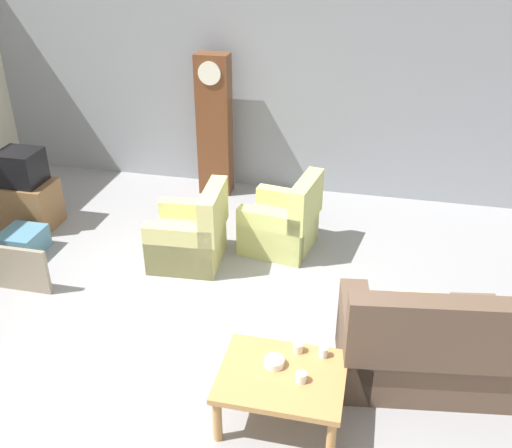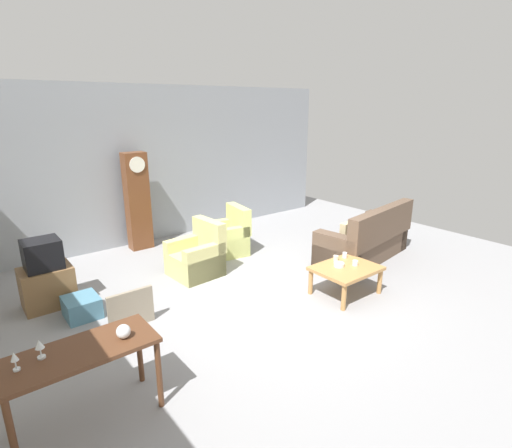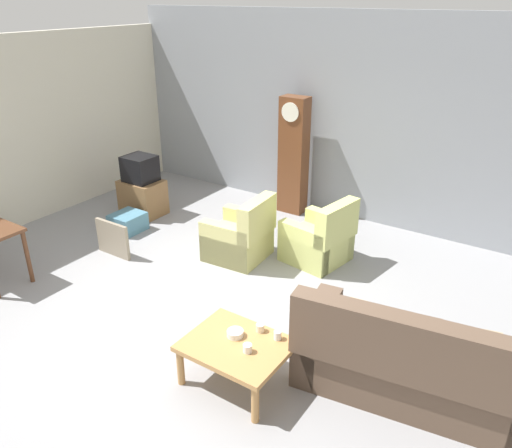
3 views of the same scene
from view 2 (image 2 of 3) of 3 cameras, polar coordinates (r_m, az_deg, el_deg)
The scene contains 19 objects.
ground_plane at distance 6.29m, azimuth 2.66°, elevation -9.72°, with size 10.40×10.40×0.00m, color gray.
garage_door_wall at distance 8.75m, azimuth -12.96°, elevation 8.49°, with size 8.40×0.16×3.20m, color gray.
couch_floral at distance 7.71m, azimuth 15.54°, elevation -2.35°, with size 2.21×1.17×1.04m.
armchair_olive_near at distance 6.85m, azimuth -8.48°, elevation -4.78°, with size 0.84×0.81×0.92m.
armchair_olive_far at distance 7.74m, azimuth -4.30°, elevation -2.07°, with size 0.90×0.88×0.92m.
coffee_table_wood at distance 6.22m, azimuth 12.85°, elevation -6.59°, with size 0.96×0.76×0.44m.
console_table_dark at distance 3.99m, azimuth -23.87°, elevation -17.53°, with size 1.30×0.56×0.76m.
grandfather_clock at distance 8.17m, azimuth -16.71°, elevation 3.15°, with size 0.44×0.30×1.94m.
tv_stand_cabinet at distance 6.50m, azimuth -27.83°, elevation -8.01°, with size 0.68×0.52×0.59m, color brown.
tv_crt at distance 6.32m, azimuth -28.45°, elevation -3.85°, with size 0.48×0.44×0.42m, color black.
framed_picture_leaning at distance 5.51m, azimuth -17.55°, elevation -11.62°, with size 0.60×0.05×0.51m, color gray.
storage_box_blue at distance 6.05m, azimuth -23.80°, elevation -10.88°, with size 0.44×0.47×0.28m, color teal.
glass_dome_cloche at distance 3.93m, azimuth -18.57°, elevation -14.46°, with size 0.13×0.13×0.13m, color silver.
cup_white_porcelain at distance 6.27m, azimuth 14.10°, elevation -5.47°, with size 0.08×0.08×0.08m, color white.
cup_blue_rimmed at distance 6.54m, azimuth 12.67°, elevation -4.39°, with size 0.07×0.07×0.09m, color silver.
cup_cream_tall at distance 6.40m, azimuth 11.44°, elevation -4.83°, with size 0.08×0.08×0.08m, color beige.
bowl_white_stacked at distance 6.18m, azimuth 11.87°, elevation -5.75°, with size 0.16×0.16×0.06m, color white.
wine_glass_tall at distance 3.85m, azimuth -31.45°, elevation -16.22°, with size 0.06×0.06×0.17m.
wine_glass_mid at distance 3.91m, azimuth -28.73°, elevation -15.19°, with size 0.07×0.07×0.17m.
Camera 2 is at (-3.70, -4.23, 2.81)m, focal length 27.76 mm.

